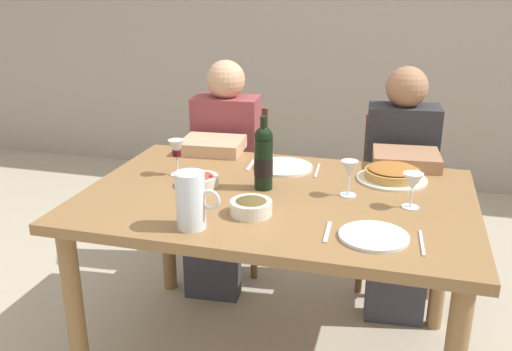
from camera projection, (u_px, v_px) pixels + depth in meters
name	position (u px, v px, depth m)	size (l,w,h in m)	color
dining_table	(276.00, 216.00, 2.20)	(1.50, 1.00, 0.76)	olive
wine_bottle	(264.00, 158.00, 2.18)	(0.07, 0.07, 0.29)	black
water_pitcher	(191.00, 204.00, 1.85)	(0.15, 0.10, 0.20)	silver
baked_tart	(392.00, 174.00, 2.30)	(0.29, 0.29, 0.06)	silver
salad_bowl	(200.00, 180.00, 2.24)	(0.15, 0.15, 0.05)	silver
olive_bowl	(251.00, 206.00, 1.97)	(0.15, 0.15, 0.06)	silver
wine_glass_left_diner	(349.00, 171.00, 2.12)	(0.07, 0.07, 0.14)	silver
wine_glass_right_diner	(176.00, 150.00, 2.34)	(0.07, 0.07, 0.15)	silver
wine_glass_centre	(413.00, 183.00, 2.01)	(0.07, 0.07, 0.13)	silver
dinner_plate_left_setting	(374.00, 236.00, 1.80)	(0.23, 0.23, 0.01)	silver
dinner_plate_right_setting	(283.00, 167.00, 2.46)	(0.26, 0.26, 0.01)	white
fork_left_setting	(327.00, 232.00, 1.84)	(0.16, 0.01, 0.01)	silver
knife_left_setting	(422.00, 243.00, 1.76)	(0.18, 0.01, 0.01)	silver
knife_right_setting	(317.00, 171.00, 2.42)	(0.18, 0.01, 0.01)	silver
spoon_right_setting	(251.00, 165.00, 2.49)	(0.16, 0.01, 0.01)	silver
chair_left	(233.00, 175.00, 3.15)	(0.43, 0.43, 0.87)	brown
diner_left	(222.00, 169.00, 2.90)	(0.36, 0.52, 1.16)	#8E3D42
chair_right	(396.00, 189.00, 2.96)	(0.43, 0.43, 0.87)	brown
diner_right	(400.00, 183.00, 2.70)	(0.36, 0.53, 1.16)	#2D2D33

